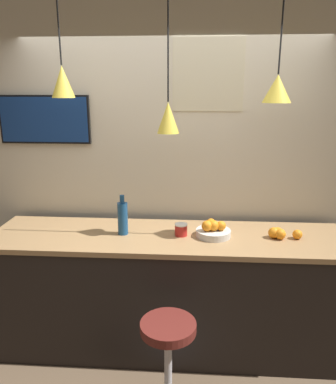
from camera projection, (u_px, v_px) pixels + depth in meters
name	position (u px, v px, depth m)	size (l,w,h in m)	color
back_wall	(172.00, 165.00, 3.26)	(8.00, 0.06, 2.90)	beige
service_counter	(168.00, 291.00, 3.06)	(2.81, 0.72, 0.99)	black
bar_stool	(168.00, 357.00, 2.39)	(0.44, 0.44, 0.69)	#B7B7BC
fruit_bowl	(213.00, 230.00, 2.89)	(0.27, 0.27, 0.14)	beige
orange_pile	(281.00, 234.00, 2.86)	(0.25, 0.12, 0.08)	orange
juice_bottle	(123.00, 218.00, 2.92)	(0.08, 0.08, 0.32)	navy
spread_jar	(181.00, 230.00, 2.91)	(0.10, 0.10, 0.10)	red
pendant_lamp_left	(63.00, 81.00, 2.69)	(0.17, 0.17, 0.77)	black
pendant_lamp_middle	(168.00, 116.00, 2.70)	(0.16, 0.16, 1.02)	black
pendant_lamp_right	(277.00, 88.00, 2.60)	(0.20, 0.20, 0.80)	black
mounted_tv	(45.00, 120.00, 3.18)	(0.78, 0.04, 0.41)	black
wall_poster	(208.00, 75.00, 3.01)	(0.57, 0.01, 0.57)	beige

